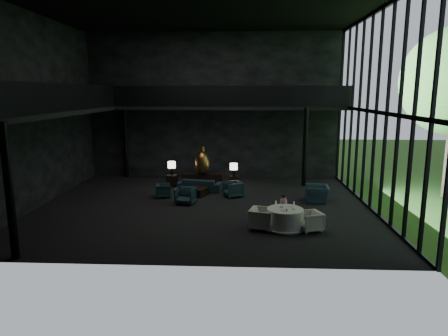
{
  "coord_description": "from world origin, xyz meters",
  "views": [
    {
      "loc": [
        1.61,
        -16.38,
        4.8
      ],
      "look_at": [
        0.81,
        0.5,
        1.56
      ],
      "focal_mm": 32.0,
      "sensor_mm": 36.0,
      "label": 1
    }
  ],
  "objects_px": {
    "dining_table": "(285,220)",
    "dining_chair_north": "(285,211)",
    "coffee_table": "(197,192)",
    "dining_chair_east": "(310,220)",
    "bronze_urn": "(202,163)",
    "table_lamp_right": "(234,167)",
    "dining_chair_west": "(262,217)",
    "window_armchair": "(317,191)",
    "sofa": "(200,183)",
    "lounge_armchair_east": "(233,188)",
    "lounge_armchair_south": "(185,195)",
    "side_table_right": "(234,181)",
    "side_table_left": "(172,181)",
    "lounge_armchair_west": "(163,191)",
    "child": "(284,202)",
    "table_lamp_left": "(172,165)",
    "console": "(203,180)"
  },
  "relations": [
    {
      "from": "bronze_urn",
      "to": "dining_chair_east",
      "type": "relative_size",
      "value": 1.88
    },
    {
      "from": "dining_chair_west",
      "to": "coffee_table",
      "type": "bearing_deg",
      "value": 47.01
    },
    {
      "from": "dining_chair_west",
      "to": "child",
      "type": "height_order",
      "value": "child"
    },
    {
      "from": "child",
      "to": "sofa",
      "type": "bearing_deg",
      "value": -50.85
    },
    {
      "from": "table_lamp_left",
      "to": "dining_chair_west",
      "type": "height_order",
      "value": "table_lamp_left"
    },
    {
      "from": "lounge_armchair_west",
      "to": "dining_table",
      "type": "distance_m",
      "value": 6.61
    },
    {
      "from": "console",
      "to": "side_table_right",
      "type": "bearing_deg",
      "value": 3.61
    },
    {
      "from": "lounge_armchair_east",
      "to": "dining_table",
      "type": "distance_m",
      "value": 4.78
    },
    {
      "from": "table_lamp_right",
      "to": "sofa",
      "type": "relative_size",
      "value": 0.31
    },
    {
      "from": "side_table_left",
      "to": "coffee_table",
      "type": "height_order",
      "value": "side_table_left"
    },
    {
      "from": "bronze_urn",
      "to": "dining_chair_north",
      "type": "bearing_deg",
      "value": -55.36
    },
    {
      "from": "lounge_armchair_south",
      "to": "dining_chair_east",
      "type": "bearing_deg",
      "value": -22.59
    },
    {
      "from": "lounge_armchair_west",
      "to": "dining_chair_north",
      "type": "relative_size",
      "value": 0.82
    },
    {
      "from": "table_lamp_left",
      "to": "dining_chair_north",
      "type": "height_order",
      "value": "table_lamp_left"
    },
    {
      "from": "sofa",
      "to": "lounge_armchair_east",
      "type": "xyz_separation_m",
      "value": [
        1.65,
        -1.05,
        -0.02
      ]
    },
    {
      "from": "lounge_armchair_east",
      "to": "lounge_armchair_south",
      "type": "relative_size",
      "value": 0.98
    },
    {
      "from": "table_lamp_left",
      "to": "coffee_table",
      "type": "xyz_separation_m",
      "value": [
        1.53,
        -1.93,
        -0.88
      ]
    },
    {
      "from": "side_table_left",
      "to": "dining_chair_west",
      "type": "xyz_separation_m",
      "value": [
        4.35,
        -6.39,
        0.16
      ]
    },
    {
      "from": "window_armchair",
      "to": "dining_table",
      "type": "distance_m",
      "value": 4.12
    },
    {
      "from": "lounge_armchair_south",
      "to": "dining_chair_west",
      "type": "distance_m",
      "value": 4.41
    },
    {
      "from": "lounge_armchair_east",
      "to": "dining_chair_east",
      "type": "bearing_deg",
      "value": 8.45
    },
    {
      "from": "sofa",
      "to": "dining_table",
      "type": "distance_m",
      "value": 6.5
    },
    {
      "from": "table_lamp_right",
      "to": "dining_chair_west",
      "type": "relative_size",
      "value": 0.74
    },
    {
      "from": "dining_table",
      "to": "dining_chair_west",
      "type": "relative_size",
      "value": 1.62
    },
    {
      "from": "child",
      "to": "coffee_table",
      "type": "bearing_deg",
      "value": -44.23
    },
    {
      "from": "lounge_armchair_west",
      "to": "dining_chair_west",
      "type": "distance_m",
      "value": 6.01
    },
    {
      "from": "lounge_armchair_west",
      "to": "child",
      "type": "distance_m",
      "value": 6.11
    },
    {
      "from": "dining_table",
      "to": "dining_chair_north",
      "type": "distance_m",
      "value": 0.99
    },
    {
      "from": "coffee_table",
      "to": "dining_chair_east",
      "type": "xyz_separation_m",
      "value": [
        4.49,
        -4.64,
        0.19
      ]
    },
    {
      "from": "side_table_right",
      "to": "dining_chair_west",
      "type": "distance_m",
      "value": 6.65
    },
    {
      "from": "side_table_left",
      "to": "dining_chair_north",
      "type": "xyz_separation_m",
      "value": [
        5.25,
        -5.39,
        0.08
      ]
    },
    {
      "from": "side_table_right",
      "to": "window_armchair",
      "type": "distance_m",
      "value": 4.7
    },
    {
      "from": "child",
      "to": "side_table_left",
      "type": "bearing_deg",
      "value": -46.21
    },
    {
      "from": "lounge_armchair_east",
      "to": "dining_chair_north",
      "type": "relative_size",
      "value": 1.08
    },
    {
      "from": "lounge_armchair_south",
      "to": "dining_chair_north",
      "type": "relative_size",
      "value": 1.1
    },
    {
      "from": "table_lamp_left",
      "to": "child",
      "type": "xyz_separation_m",
      "value": [
        5.2,
        -5.5,
        -0.34
      ]
    },
    {
      "from": "window_armchair",
      "to": "dining_table",
      "type": "xyz_separation_m",
      "value": [
        -1.79,
        -3.71,
        -0.16
      ]
    },
    {
      "from": "side_table_right",
      "to": "dining_chair_north",
      "type": "bearing_deg",
      "value": -69.7
    },
    {
      "from": "side_table_left",
      "to": "side_table_right",
      "type": "xyz_separation_m",
      "value": [
        3.2,
        0.16,
        -0.01
      ]
    },
    {
      "from": "coffee_table",
      "to": "dining_chair_east",
      "type": "height_order",
      "value": "dining_chair_east"
    },
    {
      "from": "table_lamp_right",
      "to": "window_armchair",
      "type": "bearing_deg",
      "value": -35.28
    },
    {
      "from": "side_table_left",
      "to": "dining_chair_west",
      "type": "bearing_deg",
      "value": -55.73
    },
    {
      "from": "table_lamp_right",
      "to": "bronze_urn",
      "type": "bearing_deg",
      "value": -176.41
    },
    {
      "from": "lounge_armchair_east",
      "to": "dining_chair_west",
      "type": "distance_m",
      "value": 4.52
    },
    {
      "from": "dining_chair_west",
      "to": "side_table_right",
      "type": "bearing_deg",
      "value": 25.1
    },
    {
      "from": "bronze_urn",
      "to": "lounge_armchair_west",
      "type": "distance_m",
      "value": 2.84
    },
    {
      "from": "side_table_right",
      "to": "lounge_armchair_west",
      "type": "xyz_separation_m",
      "value": [
        -3.2,
        -2.4,
        0.03
      ]
    },
    {
      "from": "table_lamp_right",
      "to": "lounge_armchair_east",
      "type": "height_order",
      "value": "table_lamp_right"
    },
    {
      "from": "lounge_armchair_east",
      "to": "dining_chair_east",
      "type": "height_order",
      "value": "lounge_armchair_east"
    },
    {
      "from": "side_table_left",
      "to": "dining_chair_east",
      "type": "xyz_separation_m",
      "value": [
        6.03,
        -6.49,
        0.09
      ]
    }
  ]
}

